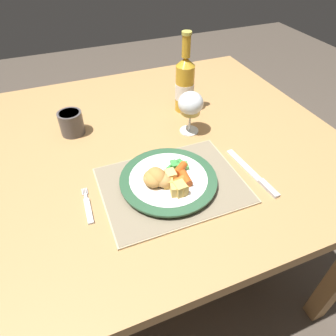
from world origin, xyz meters
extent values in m
plane|color=#4C4238|center=(0.00, 0.00, 0.00)|extent=(6.00, 6.00, 0.00)
cube|color=#AD7F4C|center=(0.00, 0.00, 0.72)|extent=(1.20, 1.04, 0.04)
cube|color=#AD7F4C|center=(-0.54, 0.46, 0.35)|extent=(0.06, 0.06, 0.70)
cube|color=#AD7F4C|center=(0.54, 0.46, 0.35)|extent=(0.06, 0.06, 0.70)
cube|color=tan|center=(-0.01, -0.22, 0.74)|extent=(0.37, 0.28, 0.01)
cube|color=#807259|center=(-0.01, -0.22, 0.75)|extent=(0.37, 0.28, 0.00)
cylinder|color=white|center=(-0.02, -0.21, 0.75)|extent=(0.21, 0.21, 0.01)
cylinder|color=#2D5638|center=(-0.02, -0.21, 0.76)|extent=(0.26, 0.26, 0.01)
cylinder|color=white|center=(-0.02, -0.21, 0.77)|extent=(0.21, 0.21, 0.00)
ellipsoid|color=tan|center=(-0.06, -0.21, 0.78)|extent=(0.08, 0.07, 0.04)
ellipsoid|color=tan|center=(-0.05, -0.23, 0.78)|extent=(0.07, 0.07, 0.03)
ellipsoid|color=#B77F3D|center=(-0.06, -0.21, 0.78)|extent=(0.06, 0.07, 0.04)
ellipsoid|color=#B77F3D|center=(-0.05, -0.21, 0.79)|extent=(0.06, 0.07, 0.04)
cube|color=#4CA84C|center=(0.02, -0.18, 0.77)|extent=(0.02, 0.03, 0.01)
cube|color=green|center=(0.03, -0.18, 0.77)|extent=(0.01, 0.02, 0.01)
cube|color=#4CA84C|center=(0.00, -0.18, 0.77)|extent=(0.02, 0.02, 0.01)
cube|color=green|center=(0.02, -0.19, 0.78)|extent=(0.02, 0.02, 0.01)
cube|color=#338438|center=(0.02, -0.16, 0.77)|extent=(0.03, 0.02, 0.01)
cube|color=#4CA84C|center=(0.04, -0.19, 0.77)|extent=(0.02, 0.03, 0.01)
cube|color=green|center=(0.01, -0.18, 0.78)|extent=(0.02, 0.03, 0.01)
cube|color=green|center=(0.01, -0.18, 0.78)|extent=(0.02, 0.02, 0.01)
cube|color=green|center=(0.01, -0.19, 0.77)|extent=(0.01, 0.02, 0.01)
cube|color=#338438|center=(-0.01, -0.19, 0.77)|extent=(0.02, 0.02, 0.01)
cube|color=#4CA84C|center=(0.01, -0.18, 0.77)|extent=(0.01, 0.02, 0.01)
cylinder|color=#CC5119|center=(0.01, -0.24, 0.78)|extent=(0.02, 0.05, 0.02)
cylinder|color=orange|center=(-0.01, -0.24, 0.78)|extent=(0.05, 0.03, 0.02)
cylinder|color=#CC5119|center=(0.02, -0.20, 0.78)|extent=(0.05, 0.04, 0.02)
cube|color=silver|center=(-0.24, -0.22, 0.74)|extent=(0.02, 0.08, 0.01)
cube|color=silver|center=(-0.24, -0.17, 0.74)|extent=(0.01, 0.02, 0.01)
cube|color=silver|center=(-0.23, -0.15, 0.74)|extent=(0.00, 0.02, 0.00)
cube|color=silver|center=(-0.23, -0.15, 0.74)|extent=(0.00, 0.02, 0.00)
cube|color=silver|center=(-0.24, -0.15, 0.74)|extent=(0.00, 0.02, 0.00)
cube|color=silver|center=(-0.24, -0.15, 0.74)|extent=(0.00, 0.02, 0.00)
cube|color=silver|center=(0.21, -0.22, 0.74)|extent=(0.03, 0.15, 0.00)
cube|color=#B2B2B7|center=(0.22, -0.32, 0.74)|extent=(0.02, 0.07, 0.01)
cylinder|color=silver|center=(0.14, 0.00, 0.74)|extent=(0.06, 0.06, 0.00)
cylinder|color=silver|center=(0.14, 0.00, 0.78)|extent=(0.01, 0.01, 0.07)
ellipsoid|color=silver|center=(0.14, 0.00, 0.85)|extent=(0.08, 0.08, 0.07)
cylinder|color=#EACC66|center=(0.14, 0.00, 0.83)|extent=(0.06, 0.06, 0.03)
cylinder|color=gold|center=(0.18, 0.14, 0.82)|extent=(0.06, 0.06, 0.16)
cone|color=gold|center=(0.18, 0.14, 0.92)|extent=(0.06, 0.06, 0.03)
cylinder|color=gold|center=(0.18, 0.14, 0.97)|extent=(0.03, 0.03, 0.07)
cylinder|color=#BFB74C|center=(0.18, 0.14, 1.01)|extent=(0.03, 0.03, 0.01)
cylinder|color=white|center=(0.18, 0.14, 0.81)|extent=(0.07, 0.07, 0.06)
cube|color=#DBB256|center=(-0.01, -0.27, 0.78)|extent=(0.03, 0.03, 0.03)
cube|color=#DBB256|center=(-0.02, -0.27, 0.78)|extent=(0.03, 0.03, 0.03)
cube|color=gold|center=(-0.03, -0.24, 0.78)|extent=(0.03, 0.03, 0.02)
cube|color=gold|center=(-0.01, -0.27, 0.78)|extent=(0.03, 0.03, 0.02)
cube|color=#E5BC66|center=(-0.02, -0.22, 0.78)|extent=(0.03, 0.03, 0.03)
cylinder|color=#4C4747|center=(-0.22, 0.13, 0.78)|extent=(0.08, 0.08, 0.08)
cylinder|color=#2A2727|center=(-0.22, 0.13, 0.81)|extent=(0.06, 0.06, 0.01)
camera|label=1|loc=(-0.23, -0.74, 1.31)|focal=32.00mm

